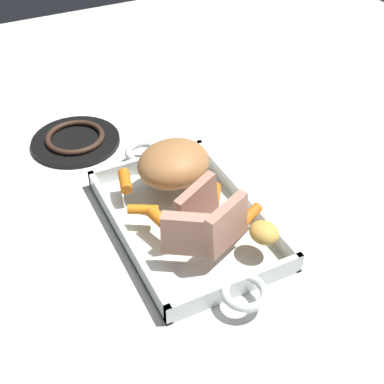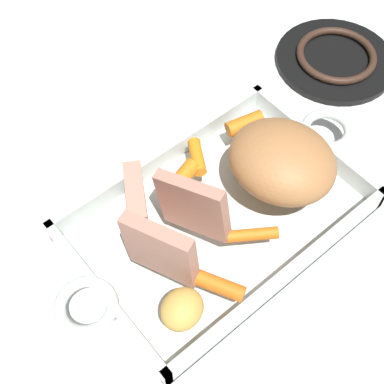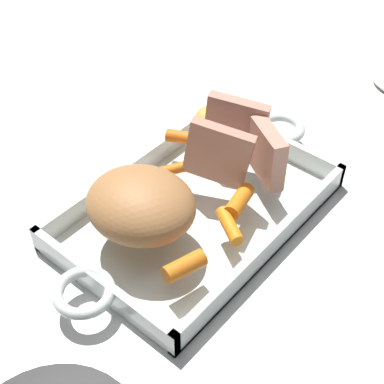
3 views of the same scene
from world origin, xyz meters
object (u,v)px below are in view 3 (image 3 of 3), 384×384
Objects in this scene: roasting_dish at (197,209)px; baby_carrot_southeast at (184,266)px; baby_carrot_center_left at (229,226)px; baby_carrot_short at (186,138)px; roast_slice_thin at (267,154)px; roast_slice_thick at (218,154)px; potato_near_roast at (210,118)px; roast_slice_outer at (235,126)px; baby_carrot_southwest at (239,201)px; baby_carrot_long at (164,171)px; pork_roast at (141,205)px.

baby_carrot_southeast is at bearing -146.54° from roasting_dish.
baby_carrot_short is at bearing 57.73° from baby_carrot_center_left.
roast_slice_thin is 0.06m from roast_slice_thick.
roast_slice_thick is 0.11m from potato_near_roast.
baby_carrot_center_left is 0.21m from potato_near_roast.
roast_slice_thick is at bearing 136.56° from roast_slice_thin.
roast_slice_thin is (0.09, -0.04, 0.06)m from roasting_dish.
roast_slice_outer is 1.53× the size of baby_carrot_southwest.
potato_near_roast is (0.14, 0.15, 0.01)m from baby_carrot_center_left.
roast_slice_outer is 1.66× the size of baby_carrot_southeast.
roast_slice_outer is 0.23m from baby_carrot_southeast.
baby_carrot_long is (-0.04, 0.06, -0.03)m from roast_slice_thick.
baby_carrot_southwest is at bearing -171.80° from roast_slice_thin.
baby_carrot_long is 0.13m from baby_carrot_center_left.
pork_roast is 2.61× the size of baby_carrot_center_left.
baby_carrot_southeast is (-0.11, -0.13, 0.00)m from baby_carrot_long.
baby_carrot_long is (0.00, 0.06, 0.03)m from roasting_dish.
baby_carrot_long is 0.17m from baby_carrot_southeast.
roast_slice_thick is 1.66× the size of potato_near_roast.
baby_carrot_southeast is (-0.11, -0.07, 0.04)m from roasting_dish.
roast_slice_outer reaches higher than baby_carrot_center_left.
pork_roast reaches higher than baby_carrot_long.
baby_carrot_long is 1.12× the size of baby_carrot_southwest.
baby_carrot_southwest is 1.06× the size of baby_carrot_center_left.
pork_roast is at bearing 160.65° from roast_slice_thin.
roasting_dish is 8.00× the size of baby_carrot_short.
pork_roast is 2.20× the size of baby_carrot_long.
roast_slice_thin is (0.17, -0.06, 0.00)m from pork_roast.
baby_carrot_southeast is (-0.12, -0.02, -0.00)m from baby_carrot_southwest.
roast_slice_thin is at bearing -103.89° from roast_slice_outer.
baby_carrot_southwest is (0.02, -0.05, 0.04)m from roasting_dish.
roast_slice_thick is at bearing 47.16° from baby_carrot_center_left.
baby_carrot_long is 1.05× the size of baby_carrot_short.
potato_near_roast is at bearing 16.54° from pork_roast.
roast_slice_outer is 0.07m from potato_near_roast.
baby_carrot_southeast is at bearing -129.89° from baby_carrot_long.
baby_carrot_southeast is at bearing -147.06° from potato_near_roast.
baby_carrot_long is at bearing -161.98° from baby_carrot_short.
baby_carrot_long is 1.18× the size of baby_carrot_center_left.
baby_carrot_long is at bearing -170.45° from potato_near_roast.
roasting_dish is 0.15m from potato_near_roast.
roast_slice_thick reaches higher than baby_carrot_short.
roast_slice_thin reaches higher than baby_carrot_long.
pork_roast is 0.19m from roast_slice_outer.
baby_carrot_southeast is (-0.19, -0.03, -0.03)m from roast_slice_thin.
pork_roast is at bearing -163.46° from potato_near_roast.
pork_roast is at bearing 125.56° from baby_carrot_center_left.
roast_slice_outer reaches higher than pork_roast.
roast_slice_outer is at bearing 35.13° from baby_carrot_center_left.
pork_roast reaches higher than roasting_dish.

